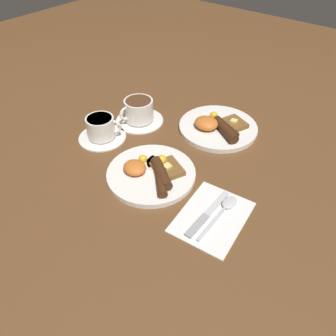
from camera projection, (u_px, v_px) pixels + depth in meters
ground_plane at (151, 176)px, 0.89m from camera, size 3.00×3.00×0.00m
breakfast_plate_near at (152, 172)px, 0.88m from camera, size 0.24×0.24×0.04m
breakfast_plate_far at (218, 127)px, 1.04m from camera, size 0.25×0.25×0.05m
teacup_near at (101, 130)px, 0.99m from camera, size 0.15×0.15×0.07m
teacup_far at (139, 112)px, 1.06m from camera, size 0.16×0.16×0.08m
napkin at (212, 217)px, 0.78m from camera, size 0.17×0.21×0.01m
knife at (206, 215)px, 0.77m from camera, size 0.02×0.17×0.01m
spoon at (226, 207)px, 0.79m from camera, size 0.03×0.16×0.01m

